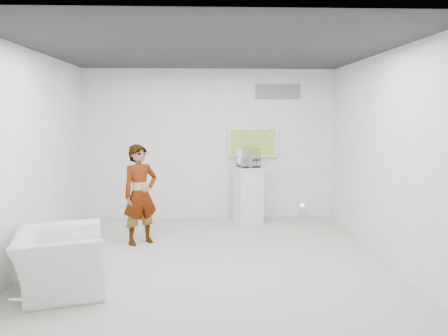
# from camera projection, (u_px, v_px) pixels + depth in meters

# --- Properties ---
(room) EXTENTS (5.01, 5.01, 3.00)m
(room) POSITION_uv_depth(u_px,v_px,m) (212.00, 157.00, 6.30)
(room) COLOR #B2AEA3
(room) RESTS_ON ground
(tv) EXTENTS (1.00, 0.08, 0.60)m
(tv) POSITION_uv_depth(u_px,v_px,m) (253.00, 142.00, 8.76)
(tv) COLOR silver
(tv) RESTS_ON room
(logo_decal) EXTENTS (0.90, 0.02, 0.30)m
(logo_decal) POSITION_uv_depth(u_px,v_px,m) (278.00, 92.00, 8.69)
(logo_decal) COLOR slate
(logo_decal) RESTS_ON room
(person) EXTENTS (0.71, 0.66, 1.63)m
(person) POSITION_uv_depth(u_px,v_px,m) (140.00, 195.00, 7.07)
(person) COLOR silver
(person) RESTS_ON room
(armchair) EXTENTS (1.24, 1.34, 0.73)m
(armchair) POSITION_uv_depth(u_px,v_px,m) (60.00, 261.00, 5.21)
(armchair) COLOR silver
(armchair) RESTS_ON room
(pedestal) EXTENTS (0.64, 0.64, 1.08)m
(pedestal) POSITION_uv_depth(u_px,v_px,m) (248.00, 194.00, 8.56)
(pedestal) COLOR silver
(pedestal) RESTS_ON room
(floor_uplight) EXTENTS (0.24, 0.24, 0.29)m
(floor_uplight) POSITION_uv_depth(u_px,v_px,m) (302.00, 212.00, 8.85)
(floor_uplight) COLOR white
(floor_uplight) RESTS_ON room
(vitrine) EXTENTS (0.45, 0.45, 0.36)m
(vitrine) POSITION_uv_depth(u_px,v_px,m) (248.00, 158.00, 8.47)
(vitrine) COLOR silver
(vitrine) RESTS_ON pedestal
(console) EXTENTS (0.11, 0.16, 0.21)m
(console) POSITION_uv_depth(u_px,v_px,m) (248.00, 162.00, 8.48)
(console) COLOR silver
(console) RESTS_ON pedestal
(wii_remote) EXTENTS (0.13, 0.13, 0.04)m
(wii_remote) POSITION_uv_depth(u_px,v_px,m) (149.00, 153.00, 7.25)
(wii_remote) COLOR silver
(wii_remote) RESTS_ON person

